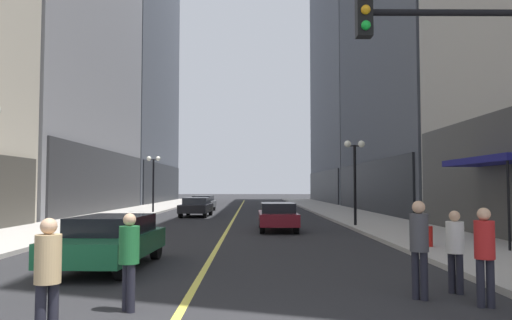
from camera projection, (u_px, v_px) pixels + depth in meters
name	position (u px, v px, depth m)	size (l,w,h in m)	color
ground_plane	(237.00, 212.00, 39.66)	(200.00, 200.00, 0.00)	#262628
sidewalk_left	(135.00, 212.00, 39.60)	(4.50, 78.00, 0.15)	#ADA8A0
sidewalk_right	(339.00, 212.00, 39.73)	(4.50, 78.00, 0.15)	#ADA8A0
lane_centre_stripe	(237.00, 212.00, 39.66)	(0.16, 70.00, 0.01)	#E5D64C
building_left_far	(121.00, 36.00, 65.70)	(12.00, 26.00, 44.53)	#4C515B
building_right_mid	(456.00, 6.00, 40.22)	(14.93, 24.00, 33.82)	#4C515B
building_right_far	(380.00, 75.00, 65.69)	(15.92, 26.00, 34.10)	slate
storefront_awning_right	(492.00, 161.00, 17.38)	(1.60, 5.08, 3.12)	navy
car_green	(110.00, 240.00, 12.61)	(2.07, 4.64, 1.32)	#196038
car_maroon	(278.00, 215.00, 23.28)	(1.75, 4.60, 1.32)	maroon
car_black	(196.00, 206.00, 34.20)	(2.06, 4.31, 1.32)	black
car_grey	(203.00, 203.00, 41.42)	(1.93, 4.59, 1.32)	slate
pedestrian_in_red_jacket	(485.00, 249.00, 8.49)	(0.40, 0.40, 1.72)	black
pedestrian_in_tan_trench	(48.00, 271.00, 6.47)	(0.48, 0.48, 1.67)	black
pedestrian_in_white_shirt	(455.00, 245.00, 9.59)	(0.48, 0.48, 1.61)	black
pedestrian_in_green_parka	(129.00, 254.00, 8.23)	(0.48, 0.48, 1.63)	black
pedestrian_with_orange_bag	(419.00, 241.00, 9.08)	(0.48, 0.48, 1.82)	black
traffic_light_near_right	(486.00, 93.00, 8.73)	(3.43, 0.35, 5.65)	black
street_lamp_left_far	(153.00, 171.00, 37.76)	(1.06, 0.36, 4.43)	black
street_lamp_right_mid	(355.00, 163.00, 24.90)	(1.06, 0.36, 4.43)	black
fire_hydrant_right	(428.00, 239.00, 15.89)	(0.28, 0.28, 0.80)	red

